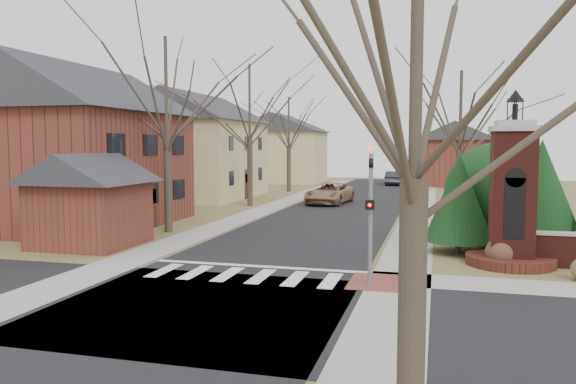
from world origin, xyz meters
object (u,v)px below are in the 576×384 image
(sign_post, at_px, (414,220))
(brick_gate_monument, at_px, (512,207))
(pickup_truck, at_px, (330,193))
(distant_car, at_px, (394,178))
(traffic_signal_pole, at_px, (371,205))

(sign_post, distance_m, brick_gate_monument, 4.55)
(pickup_truck, distance_m, distant_car, 22.03)
(distant_car, bearing_deg, traffic_signal_pole, 93.88)
(sign_post, bearing_deg, pickup_truck, 107.43)
(brick_gate_monument, xyz_separation_m, distant_car, (-7.40, 41.71, -1.39))
(traffic_signal_pole, relative_size, sign_post, 1.64)
(traffic_signal_pole, xyz_separation_m, pickup_truck, (-5.90, 24.33, -1.78))
(sign_post, relative_size, pickup_truck, 0.48)
(brick_gate_monument, xyz_separation_m, pickup_truck, (-10.60, 19.91, -1.36))
(traffic_signal_pole, bearing_deg, pickup_truck, 103.63)
(brick_gate_monument, bearing_deg, distant_car, 100.06)
(traffic_signal_pole, relative_size, brick_gate_monument, 0.69)
(traffic_signal_pole, height_order, pickup_truck, traffic_signal_pole)
(distant_car, bearing_deg, brick_gate_monument, 100.59)
(pickup_truck, bearing_deg, brick_gate_monument, -56.13)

